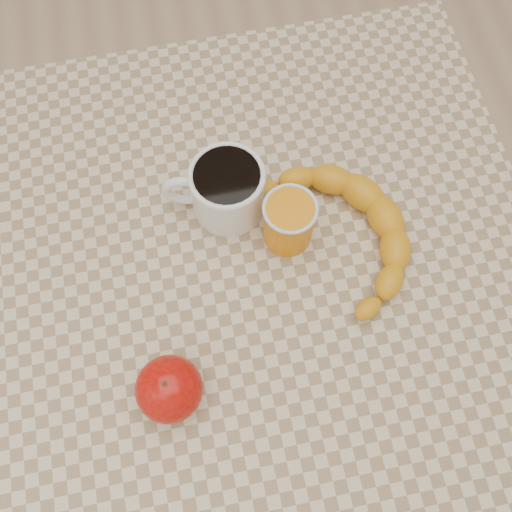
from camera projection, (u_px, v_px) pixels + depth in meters
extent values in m
plane|color=tan|center=(256.00, 366.00, 1.48)|extent=(3.00, 3.00, 0.00)
cube|color=#CDB791|center=(256.00, 267.00, 0.80)|extent=(0.80, 0.80, 0.04)
cube|color=#93764A|center=(256.00, 279.00, 0.85)|extent=(0.74, 0.74, 0.06)
cylinder|color=#93764A|center=(481.00, 477.00, 1.05)|extent=(0.05, 0.05, 0.71)
cylinder|color=#93764A|center=(68.00, 212.00, 1.25)|extent=(0.05, 0.05, 0.71)
cylinder|color=#93764A|center=(375.00, 156.00, 1.30)|extent=(0.05, 0.05, 0.71)
cylinder|color=white|center=(228.00, 191.00, 0.78)|extent=(0.12, 0.12, 0.08)
cylinder|color=black|center=(227.00, 177.00, 0.74)|extent=(0.09, 0.09, 0.01)
torus|color=white|center=(227.00, 175.00, 0.74)|extent=(0.10, 0.10, 0.01)
torus|color=white|center=(185.00, 191.00, 0.78)|extent=(0.07, 0.03, 0.07)
cylinder|color=orange|center=(289.00, 222.00, 0.76)|extent=(0.07, 0.07, 0.08)
torus|color=silver|center=(290.00, 208.00, 0.72)|extent=(0.07, 0.07, 0.01)
ellipsoid|color=#8C0504|center=(169.00, 389.00, 0.68)|extent=(0.09, 0.09, 0.08)
cylinder|color=#382311|center=(165.00, 385.00, 0.65)|extent=(0.01, 0.01, 0.01)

